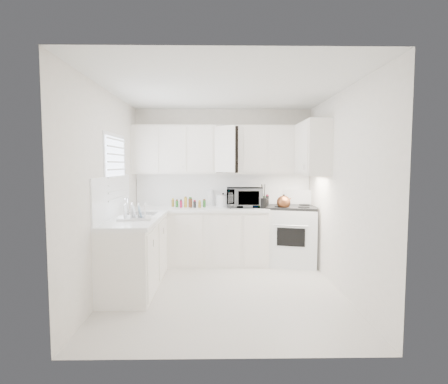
{
  "coord_description": "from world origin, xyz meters",
  "views": [
    {
      "loc": [
        -0.08,
        -4.47,
        1.65
      ],
      "look_at": [
        0.0,
        0.7,
        1.25
      ],
      "focal_mm": 28.13,
      "sensor_mm": 36.0,
      "label": 1
    }
  ],
  "objects_px": {
    "tea_kettle": "(284,201)",
    "microwave": "(244,195)",
    "utensil_crock": "(263,196)",
    "dish_rack": "(134,210)",
    "rice_cooker": "(223,200)",
    "stove": "(292,227)"
  },
  "relations": [
    {
      "from": "rice_cooker",
      "to": "tea_kettle",
      "type": "bearing_deg",
      "value": -33.88
    },
    {
      "from": "tea_kettle",
      "to": "dish_rack",
      "type": "distance_m",
      "value": 2.39
    },
    {
      "from": "stove",
      "to": "tea_kettle",
      "type": "xyz_separation_m",
      "value": [
        -0.18,
        -0.16,
        0.44
      ]
    },
    {
      "from": "stove",
      "to": "rice_cooker",
      "type": "xyz_separation_m",
      "value": [
        -1.15,
        0.15,
        0.44
      ]
    },
    {
      "from": "stove",
      "to": "tea_kettle",
      "type": "distance_m",
      "value": 0.51
    },
    {
      "from": "tea_kettle",
      "to": "microwave",
      "type": "bearing_deg",
      "value": 138.52
    },
    {
      "from": "tea_kettle",
      "to": "rice_cooker",
      "type": "bearing_deg",
      "value": 139.26
    },
    {
      "from": "microwave",
      "to": "stove",
      "type": "bearing_deg",
      "value": -2.63
    },
    {
      "from": "utensil_crock",
      "to": "tea_kettle",
      "type": "bearing_deg",
      "value": -8.39
    },
    {
      "from": "rice_cooker",
      "to": "dish_rack",
      "type": "distance_m",
      "value": 1.81
    },
    {
      "from": "rice_cooker",
      "to": "utensil_crock",
      "type": "bearing_deg",
      "value": -38.16
    },
    {
      "from": "stove",
      "to": "tea_kettle",
      "type": "height_order",
      "value": "stove"
    },
    {
      "from": "tea_kettle",
      "to": "utensil_crock",
      "type": "bearing_deg",
      "value": 148.39
    },
    {
      "from": "stove",
      "to": "rice_cooker",
      "type": "distance_m",
      "value": 1.24
    },
    {
      "from": "microwave",
      "to": "tea_kettle",
      "type": "bearing_deg",
      "value": -17.72
    },
    {
      "from": "stove",
      "to": "tea_kettle",
      "type": "relative_size",
      "value": 4.54
    },
    {
      "from": "rice_cooker",
      "to": "utensil_crock",
      "type": "height_order",
      "value": "utensil_crock"
    },
    {
      "from": "utensil_crock",
      "to": "microwave",
      "type": "bearing_deg",
      "value": 152.12
    },
    {
      "from": "utensil_crock",
      "to": "dish_rack",
      "type": "bearing_deg",
      "value": -148.19
    },
    {
      "from": "tea_kettle",
      "to": "dish_rack",
      "type": "xyz_separation_m",
      "value": [
        -2.13,
        -1.07,
        -0.0
      ]
    },
    {
      "from": "tea_kettle",
      "to": "microwave",
      "type": "relative_size",
      "value": 0.47
    },
    {
      "from": "rice_cooker",
      "to": "utensil_crock",
      "type": "distance_m",
      "value": 0.7
    }
  ]
}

